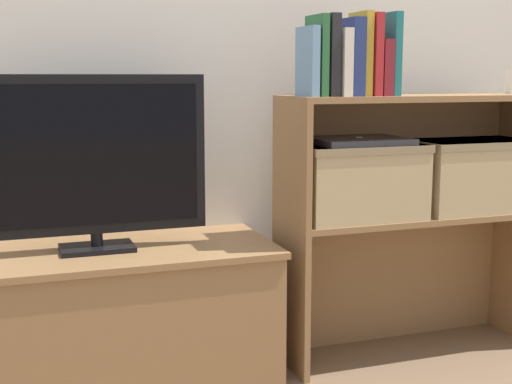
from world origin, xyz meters
name	(u,v)px	position (x,y,z in m)	size (l,w,h in m)	color
wall_back	(224,2)	(0.00, 0.47, 1.20)	(10.00, 0.05, 2.40)	silver
tv_stand	(100,318)	(-0.49, 0.22, 0.21)	(1.09, 0.46, 0.43)	olive
tv	(94,159)	(-0.49, 0.22, 0.71)	(0.67, 0.14, 0.53)	black
bookshelf_lower_tier	(401,261)	(0.56, 0.20, 0.31)	(0.91, 0.29, 0.49)	olive
bookshelf_upper_tier	(406,136)	(0.56, 0.20, 0.75)	(0.91, 0.29, 0.40)	olive
book_skyblue	(307,62)	(0.15, 0.10, 0.99)	(0.03, 0.13, 0.21)	#709ECC
book_forest	(317,56)	(0.18, 0.10, 1.01)	(0.02, 0.14, 0.25)	#286638
book_charcoal	(327,56)	(0.22, 0.10, 1.01)	(0.03, 0.14, 0.25)	#232328
book_ivory	(338,63)	(0.26, 0.10, 0.99)	(0.03, 0.15, 0.21)	silver
book_navy	(350,57)	(0.29, 0.10, 1.01)	(0.04, 0.15, 0.24)	navy
book_mustard	(360,54)	(0.33, 0.10, 1.02)	(0.02, 0.13, 0.26)	gold
book_crimson	(369,55)	(0.36, 0.10, 1.02)	(0.03, 0.14, 0.25)	#B22328
book_maroon	(379,68)	(0.40, 0.10, 0.98)	(0.03, 0.14, 0.17)	maroon
book_teal	(389,54)	(0.43, 0.10, 1.02)	(0.02, 0.13, 0.26)	#1E7075
storage_basket_left	(358,178)	(0.35, 0.13, 0.62)	(0.41, 0.25, 0.24)	tan
storage_basket_right	(470,172)	(0.78, 0.13, 0.62)	(0.41, 0.25, 0.24)	tan
laptop	(359,141)	(0.35, 0.13, 0.74)	(0.31, 0.24, 0.02)	#2D2D33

